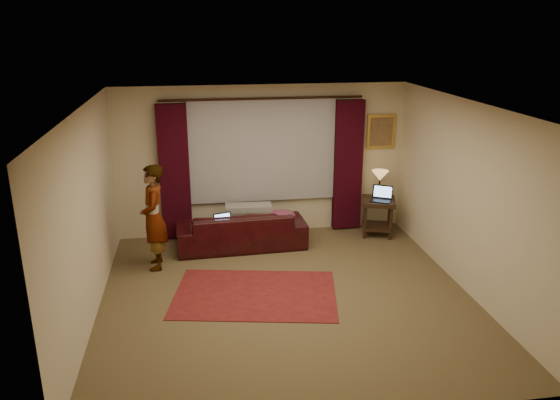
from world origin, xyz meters
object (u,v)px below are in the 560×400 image
object	(u,v)px
end_table	(378,217)
tiffany_lamp	(380,184)
person	(154,217)
laptop_sofa	(225,222)
laptop_table	(381,194)
sofa	(241,222)

from	to	relation	value
end_table	tiffany_lamp	distance (m)	0.59
person	laptop_sofa	bearing A→B (deg)	105.14
laptop_sofa	tiffany_lamp	bearing A→B (deg)	-5.60
end_table	laptop_table	size ratio (longest dim) A/B	1.74
sofa	person	xyz separation A→B (m)	(-1.36, -0.59, 0.38)
sofa	laptop_sofa	bearing A→B (deg)	34.32
person	laptop_table	bearing A→B (deg)	95.26
sofa	person	size ratio (longest dim) A/B	1.31
tiffany_lamp	laptop_table	distance (m)	0.29
tiffany_lamp	laptop_table	xyz separation A→B (m)	(-0.05, -0.26, -0.11)
end_table	tiffany_lamp	world-z (taller)	tiffany_lamp
sofa	tiffany_lamp	world-z (taller)	tiffany_lamp
sofa	end_table	size ratio (longest dim) A/B	3.24
laptop_sofa	sofa	bearing A→B (deg)	20.11
laptop_table	person	xyz separation A→B (m)	(-3.77, -0.66, 0.03)
sofa	laptop_table	bearing A→B (deg)	179.17
sofa	laptop_sofa	xyz separation A→B (m)	(-0.28, -0.21, 0.11)
laptop_sofa	person	world-z (taller)	person
laptop_sofa	end_table	xyz separation A→B (m)	(2.69, 0.37, -0.21)
laptop_sofa	laptop_table	xyz separation A→B (m)	(2.70, 0.27, 0.25)
laptop_table	sofa	bearing A→B (deg)	-148.98
person	tiffany_lamp	bearing A→B (deg)	98.88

